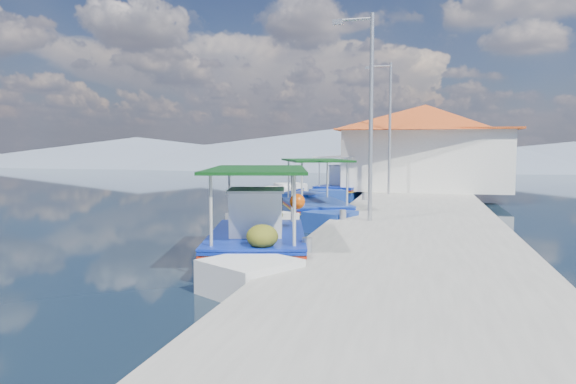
# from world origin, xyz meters

# --- Properties ---
(ground) EXTENTS (160.00, 160.00, 0.00)m
(ground) POSITION_xyz_m (0.00, 0.00, 0.00)
(ground) COLOR black
(ground) RESTS_ON ground
(quay) EXTENTS (5.00, 44.00, 0.50)m
(quay) POSITION_xyz_m (5.90, 6.00, 0.25)
(quay) COLOR #9B9991
(quay) RESTS_ON ground
(bollards) EXTENTS (0.20, 17.20, 0.30)m
(bollards) POSITION_xyz_m (3.80, 5.25, 0.65)
(bollards) COLOR #A5A8AD
(bollards) RESTS_ON quay
(main_caique) EXTENTS (3.36, 7.13, 2.43)m
(main_caique) POSITION_xyz_m (2.43, -1.96, 0.47)
(main_caique) COLOR silver
(main_caique) RESTS_ON ground
(caique_green_canopy) EXTENTS (3.60, 6.11, 2.48)m
(caique_green_canopy) POSITION_xyz_m (2.41, 4.99, 0.37)
(caique_green_canopy) COLOR navy
(caique_green_canopy) RESTS_ON ground
(caique_blue_hull) EXTENTS (2.35, 6.24, 1.12)m
(caique_blue_hull) POSITION_xyz_m (-0.61, 9.66, 0.30)
(caique_blue_hull) COLOR silver
(caique_blue_hull) RESTS_ON ground
(caique_far) EXTENTS (2.99, 6.84, 2.45)m
(caique_far) POSITION_xyz_m (2.16, 13.79, 0.45)
(caique_far) COLOR navy
(caique_far) RESTS_ON ground
(harbor_building) EXTENTS (10.49, 10.49, 4.40)m
(harbor_building) POSITION_xyz_m (6.20, 15.00, 2.78)
(harbor_building) COLOR white
(harbor_building) RESTS_ON quay
(lamp_post_near) EXTENTS (1.21, 0.14, 6.00)m
(lamp_post_near) POSITION_xyz_m (4.51, 2.00, 3.85)
(lamp_post_near) COLOR #A5A8AD
(lamp_post_near) RESTS_ON quay
(lamp_post_far) EXTENTS (1.21, 0.14, 6.00)m
(lamp_post_far) POSITION_xyz_m (4.51, 11.00, 3.85)
(lamp_post_far) COLOR #A5A8AD
(lamp_post_far) RESTS_ON quay
(mountain_ridge) EXTENTS (171.40, 96.00, 5.50)m
(mountain_ridge) POSITION_xyz_m (6.54, 56.00, 2.04)
(mountain_ridge) COLOR slate
(mountain_ridge) RESTS_ON ground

